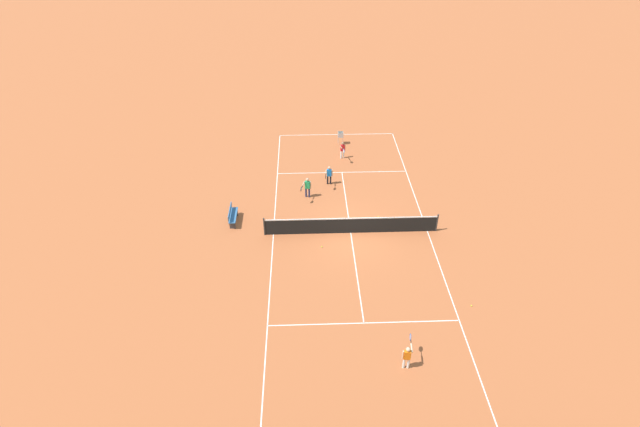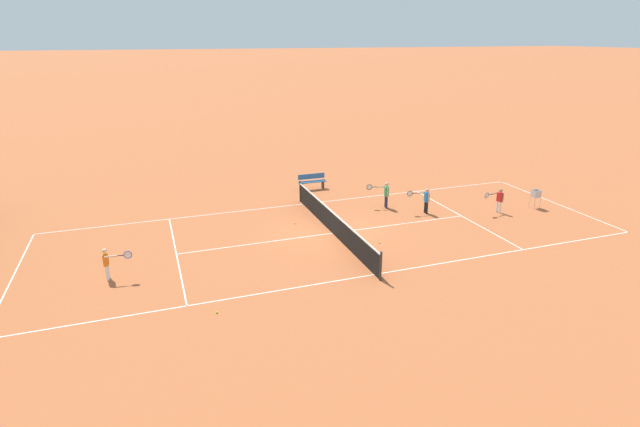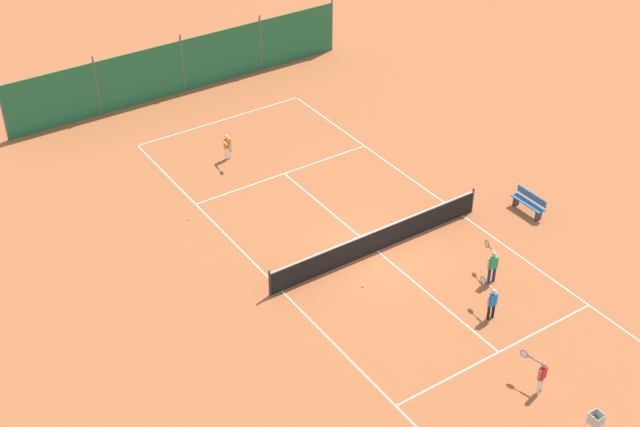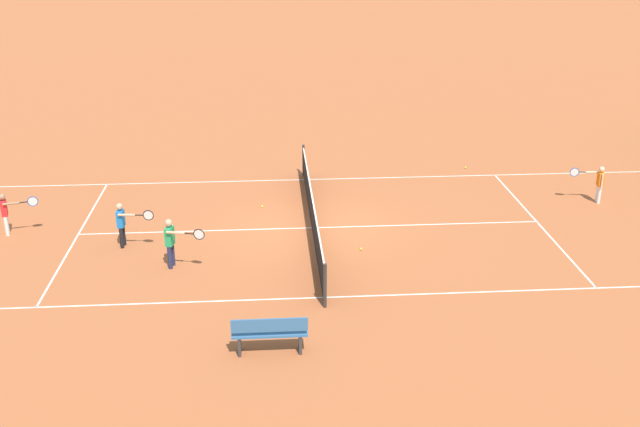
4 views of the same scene
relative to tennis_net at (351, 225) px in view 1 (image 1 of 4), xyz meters
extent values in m
plane|color=#B25B33|center=(0.00, 0.00, -0.50)|extent=(600.00, 600.00, 0.00)
cube|color=white|center=(0.00, -11.90, -0.50)|extent=(8.25, 0.05, 0.01)
cube|color=white|center=(-4.10, 0.00, -0.50)|extent=(0.05, 23.85, 0.01)
cube|color=white|center=(4.10, 0.00, -0.50)|extent=(0.05, 23.85, 0.01)
cube|color=white|center=(0.00, 6.40, -0.50)|extent=(8.20, 0.05, 0.01)
cube|color=white|center=(0.00, -6.40, -0.50)|extent=(8.20, 0.05, 0.01)
cube|color=white|center=(0.00, 0.00, -0.50)|extent=(0.05, 12.80, 0.01)
cylinder|color=#2D2D2D|center=(-4.55, 0.00, 0.03)|extent=(0.08, 0.08, 1.06)
cylinder|color=#2D2D2D|center=(4.55, 0.00, 0.03)|extent=(0.08, 0.08, 1.06)
cube|color=black|center=(0.00, 0.00, -0.04)|extent=(9.10, 0.02, 0.91)
cube|color=white|center=(0.00, 0.00, 0.43)|extent=(9.10, 0.04, 0.06)
cylinder|color=#23284C|center=(2.13, -3.60, -0.20)|extent=(0.11, 0.11, 0.60)
cylinder|color=#23284C|center=(2.32, -3.64, -0.20)|extent=(0.11, 0.11, 0.60)
cube|color=#239E5B|center=(2.23, -3.62, 0.33)|extent=(0.32, 0.23, 0.46)
sphere|color=tan|center=(2.23, -3.62, 0.68)|extent=(0.18, 0.18, 0.18)
cylinder|color=tan|center=(2.05, -3.58, 0.33)|extent=(0.07, 0.07, 0.46)
cylinder|color=tan|center=(2.46, -3.44, 0.51)|extent=(0.17, 0.46, 0.07)
cylinder|color=black|center=(2.54, -3.11, 0.51)|extent=(0.08, 0.21, 0.03)
torus|color=black|center=(2.59, -2.87, 0.51)|extent=(0.09, 0.28, 0.28)
cylinder|color=silver|center=(2.59, -2.87, 0.51)|extent=(0.06, 0.24, 0.25)
cylinder|color=white|center=(-0.25, -8.34, -0.23)|extent=(0.10, 0.10, 0.55)
cylinder|color=white|center=(-0.08, -8.29, -0.23)|extent=(0.10, 0.10, 0.55)
cube|color=red|center=(-0.16, -8.32, 0.26)|extent=(0.29, 0.21, 0.42)
sphere|color=#A37556|center=(-0.16, -8.32, 0.58)|extent=(0.17, 0.17, 0.17)
cylinder|color=#A37556|center=(-0.33, -8.36, 0.26)|extent=(0.06, 0.06, 0.42)
cylinder|color=#A37556|center=(-0.05, -8.07, 0.43)|extent=(0.16, 0.43, 0.06)
cylinder|color=black|center=(-0.13, -7.77, 0.43)|extent=(0.07, 0.20, 0.03)
torus|color=#1E4CB2|center=(-0.18, -7.54, 0.43)|extent=(0.09, 0.28, 0.28)
cylinder|color=silver|center=(-0.18, -7.54, 0.43)|extent=(0.06, 0.24, 0.25)
cylinder|color=white|center=(-1.27, 8.74, -0.23)|extent=(0.10, 0.10, 0.54)
cylinder|color=white|center=(-1.44, 8.76, -0.23)|extent=(0.10, 0.10, 0.54)
cube|color=orange|center=(-1.36, 8.75, 0.24)|extent=(0.27, 0.17, 0.42)
sphere|color=beige|center=(-1.36, 8.75, 0.56)|extent=(0.16, 0.16, 0.16)
cylinder|color=beige|center=(-1.19, 8.74, 0.24)|extent=(0.06, 0.06, 0.42)
cylinder|color=beige|center=(-1.54, 8.56, 0.41)|extent=(0.10, 0.42, 0.06)
cylinder|color=black|center=(-1.57, 8.26, 0.41)|extent=(0.05, 0.19, 0.03)
torus|color=#1E4CB2|center=(-1.60, 8.03, 0.41)|extent=(0.05, 0.28, 0.28)
cylinder|color=silver|center=(-1.60, 8.03, 0.41)|extent=(0.03, 0.25, 0.25)
cylinder|color=black|center=(0.80, -5.02, -0.22)|extent=(0.10, 0.10, 0.57)
cylinder|color=black|center=(0.98, -5.04, -0.22)|extent=(0.10, 0.10, 0.57)
cube|color=blue|center=(0.89, -5.03, 0.29)|extent=(0.29, 0.18, 0.44)
sphere|color=tan|center=(0.89, -5.03, 0.62)|extent=(0.17, 0.17, 0.17)
cylinder|color=tan|center=(0.72, -5.01, 0.29)|extent=(0.06, 0.06, 0.44)
cylinder|color=tan|center=(1.09, -4.83, 0.46)|extent=(0.11, 0.44, 0.06)
cylinder|color=black|center=(1.12, -4.51, 0.46)|extent=(0.05, 0.20, 0.03)
torus|color=black|center=(1.15, -4.27, 0.46)|extent=(0.05, 0.28, 0.28)
cylinder|color=silver|center=(1.15, -4.27, 0.46)|extent=(0.03, 0.25, 0.25)
sphere|color=#CCE033|center=(-4.85, 5.59, -0.47)|extent=(0.07, 0.07, 0.07)
sphere|color=#CCE033|center=(1.58, 1.17, -0.47)|extent=(0.07, 0.07, 0.07)
sphere|color=#CCE033|center=(-1.65, -1.39, -0.47)|extent=(0.07, 0.07, 0.07)
cylinder|color=#B7B7BC|center=(-0.36, -10.57, -0.22)|extent=(0.02, 0.02, 0.55)
cylinder|color=#B7B7BC|center=(-0.02, -10.57, -0.22)|extent=(0.02, 0.02, 0.55)
cylinder|color=#B7B7BC|center=(-0.36, -10.23, -0.22)|extent=(0.02, 0.02, 0.55)
cylinder|color=#B7B7BC|center=(-0.02, -10.23, -0.22)|extent=(0.02, 0.02, 0.55)
cube|color=#B7B7BC|center=(-0.19, -10.40, 0.06)|extent=(0.34, 0.34, 0.02)
cube|color=#B7B7BC|center=(-0.19, -10.57, 0.22)|extent=(0.34, 0.02, 0.34)
cube|color=#B7B7BC|center=(-0.19, -10.23, 0.22)|extent=(0.34, 0.02, 0.34)
cube|color=#B7B7BC|center=(-0.36, -10.40, 0.22)|extent=(0.02, 0.34, 0.34)
cube|color=#B7B7BC|center=(-0.02, -10.40, 0.22)|extent=(0.02, 0.34, 0.34)
sphere|color=#CCE033|center=(-0.21, -10.41, 0.10)|extent=(0.07, 0.07, 0.07)
sphere|color=#CCE033|center=(-0.15, -10.44, 0.10)|extent=(0.07, 0.07, 0.07)
sphere|color=#CCE033|center=(-0.10, -10.40, 0.10)|extent=(0.07, 0.07, 0.07)
sphere|color=#CCE033|center=(-0.27, -10.53, 0.10)|extent=(0.07, 0.07, 0.07)
sphere|color=#CCE033|center=(-0.12, -10.32, 0.10)|extent=(0.07, 0.07, 0.07)
sphere|color=#CCE033|center=(-0.17, -10.28, 0.10)|extent=(0.07, 0.07, 0.07)
sphere|color=#CCE033|center=(-0.27, -10.29, 0.16)|extent=(0.07, 0.07, 0.07)
sphere|color=#CCE033|center=(-0.16, -10.29, 0.16)|extent=(0.07, 0.07, 0.07)
sphere|color=#CCE033|center=(-0.30, -10.41, 0.16)|extent=(0.07, 0.07, 0.07)
sphere|color=#CCE033|center=(-0.23, -10.50, 0.16)|extent=(0.07, 0.07, 0.07)
cube|color=#336699|center=(6.30, -1.23, -0.06)|extent=(0.36, 1.50, 0.05)
cube|color=#336699|center=(6.46, -1.23, 0.20)|extent=(0.04, 1.50, 0.28)
cube|color=#333338|center=(6.30, -1.83, -0.28)|extent=(0.32, 0.06, 0.44)
cube|color=#333338|center=(6.30, -0.63, -0.28)|extent=(0.32, 0.06, 0.44)
camera|label=1|loc=(2.42, 21.09, 15.42)|focal=28.00mm
camera|label=2|loc=(-18.25, 7.05, 7.40)|focal=28.00mm
camera|label=3|loc=(-16.15, -20.41, 18.99)|focal=50.00mm
camera|label=4|loc=(19.16, -1.17, 7.59)|focal=42.00mm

